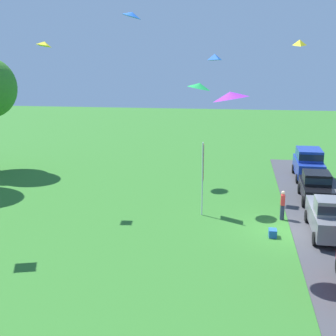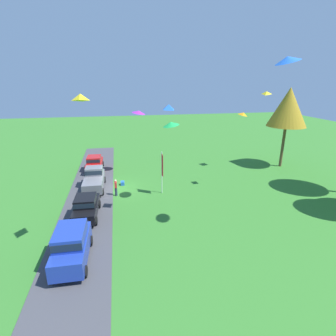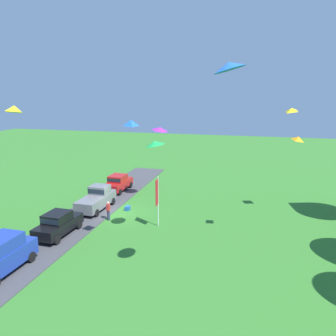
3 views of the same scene
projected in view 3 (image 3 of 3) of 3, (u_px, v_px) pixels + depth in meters
name	position (u px, v px, depth m)	size (l,w,h in m)	color
ground_plane	(117.00, 213.00, 30.53)	(120.00, 120.00, 0.00)	#337528
pavement_strip	(92.00, 210.00, 31.14)	(36.00, 4.40, 0.06)	#424247
car_sedan_near_entrance	(118.00, 182.00, 36.99)	(4.46, 2.07, 1.84)	red
car_pickup_by_flagpole	(97.00, 198.00, 31.24)	(5.04, 2.13, 2.14)	slate
car_sedan_far_end	(58.00, 223.00, 25.48)	(4.46, 2.07, 1.84)	black
car_suv_mid_row	(0.00, 254.00, 20.10)	(4.63, 2.11, 2.28)	#1E389E
person_on_lawn	(108.00, 211.00, 28.61)	(0.36, 0.24, 1.71)	#2D334C
flag_banner	(157.00, 196.00, 26.70)	(0.71, 0.08, 4.34)	silver
cooler_box	(128.00, 208.00, 31.19)	(0.56, 0.40, 0.40)	blue
kite_delta_mid_center	(155.00, 143.00, 23.67)	(1.42, 1.42, 0.33)	green
kite_diamond_high_right	(292.00, 110.00, 21.70)	(0.71, 0.72, 0.26)	yellow
kite_delta_high_left	(160.00, 129.00, 32.07)	(1.55, 1.55, 0.32)	purple
kite_diamond_low_drifter	(15.00, 109.00, 18.70)	(0.72, 1.08, 0.38)	yellow
kite_diamond_near_flag	(131.00, 123.00, 20.85)	(0.76, 0.80, 0.40)	blue
kite_delta_over_trees	(229.00, 66.00, 14.68)	(1.49, 1.49, 0.34)	blue
kite_diamond_trailing_tail	(299.00, 139.00, 28.76)	(0.92, 0.87, 0.37)	orange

